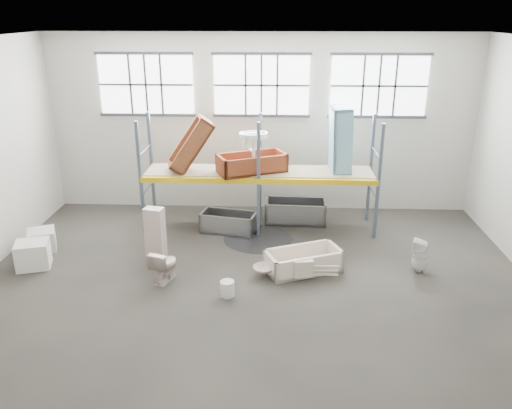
# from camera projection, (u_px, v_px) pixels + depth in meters

# --- Properties ---
(floor) EXTENTS (12.00, 10.00, 0.10)m
(floor) POSITION_uv_depth(u_px,v_px,m) (253.00, 294.00, 10.74)
(floor) COLOR #4B4740
(floor) RESTS_ON ground
(ceiling) EXTENTS (12.00, 10.00, 0.10)m
(ceiling) POSITION_uv_depth(u_px,v_px,m) (252.00, 40.00, 8.93)
(ceiling) COLOR silver
(ceiling) RESTS_ON ground
(wall_back) EXTENTS (12.00, 0.10, 5.00)m
(wall_back) POSITION_uv_depth(u_px,v_px,m) (261.00, 124.00, 14.55)
(wall_back) COLOR beige
(wall_back) RESTS_ON ground
(wall_front) EXTENTS (12.00, 0.10, 5.00)m
(wall_front) POSITION_uv_depth(u_px,v_px,m) (228.00, 334.00, 5.12)
(wall_front) COLOR #AEACA1
(wall_front) RESTS_ON ground
(window_left) EXTENTS (2.60, 0.04, 1.60)m
(window_left) POSITION_uv_depth(u_px,v_px,m) (146.00, 85.00, 14.19)
(window_left) COLOR white
(window_left) RESTS_ON wall_back
(window_mid) EXTENTS (2.60, 0.04, 1.60)m
(window_mid) POSITION_uv_depth(u_px,v_px,m) (261.00, 85.00, 14.06)
(window_mid) COLOR white
(window_mid) RESTS_ON wall_back
(window_right) EXTENTS (2.60, 0.04, 1.60)m
(window_right) POSITION_uv_depth(u_px,v_px,m) (379.00, 86.00, 13.93)
(window_right) COLOR white
(window_right) RESTS_ON wall_back
(rack_upright_la) EXTENTS (0.08, 0.08, 3.00)m
(rack_upright_la) POSITION_uv_depth(u_px,v_px,m) (141.00, 179.00, 13.02)
(rack_upright_la) COLOR slate
(rack_upright_la) RESTS_ON floor
(rack_upright_lb) EXTENTS (0.08, 0.08, 3.00)m
(rack_upright_lb) POSITION_uv_depth(u_px,v_px,m) (152.00, 166.00, 14.14)
(rack_upright_lb) COLOR slate
(rack_upright_lb) RESTS_ON floor
(rack_upright_ma) EXTENTS (0.08, 0.08, 3.00)m
(rack_upright_ma) POSITION_uv_depth(u_px,v_px,m) (258.00, 181.00, 12.90)
(rack_upright_ma) COLOR slate
(rack_upright_ma) RESTS_ON floor
(rack_upright_mb) EXTENTS (0.08, 0.08, 3.00)m
(rack_upright_mb) POSITION_uv_depth(u_px,v_px,m) (260.00, 167.00, 14.02)
(rack_upright_mb) COLOR slate
(rack_upright_mb) RESTS_ON floor
(rack_upright_ra) EXTENTS (0.08, 0.08, 3.00)m
(rack_upright_ra) POSITION_uv_depth(u_px,v_px,m) (378.00, 183.00, 12.78)
(rack_upright_ra) COLOR slate
(rack_upright_ra) RESTS_ON floor
(rack_upright_rb) EXTENTS (0.08, 0.08, 3.00)m
(rack_upright_rb) POSITION_uv_depth(u_px,v_px,m) (370.00, 169.00, 13.90)
(rack_upright_rb) COLOR slate
(rack_upright_rb) RESTS_ON floor
(rack_beam_front) EXTENTS (6.00, 0.10, 0.14)m
(rack_beam_front) POSITION_uv_depth(u_px,v_px,m) (258.00, 181.00, 12.90)
(rack_beam_front) COLOR yellow
(rack_beam_front) RESTS_ON floor
(rack_beam_back) EXTENTS (6.00, 0.10, 0.14)m
(rack_beam_back) POSITION_uv_depth(u_px,v_px,m) (260.00, 167.00, 14.02)
(rack_beam_back) COLOR yellow
(rack_beam_back) RESTS_ON floor
(shelf_deck) EXTENTS (5.90, 1.10, 0.03)m
(shelf_deck) POSITION_uv_depth(u_px,v_px,m) (259.00, 171.00, 13.43)
(shelf_deck) COLOR gray
(shelf_deck) RESTS_ON floor
(wet_patch) EXTENTS (1.80, 1.80, 0.00)m
(wet_patch) POSITION_uv_depth(u_px,v_px,m) (258.00, 239.00, 13.25)
(wet_patch) COLOR black
(wet_patch) RESTS_ON floor
(bathtub_beige) EXTENTS (1.84, 1.36, 0.49)m
(bathtub_beige) POSITION_uv_depth(u_px,v_px,m) (303.00, 261.00, 11.55)
(bathtub_beige) COLOR beige
(bathtub_beige) RESTS_ON floor
(cistern_spare) EXTENTS (0.44, 0.25, 0.39)m
(cistern_spare) POSITION_uv_depth(u_px,v_px,m) (303.00, 268.00, 11.13)
(cistern_spare) COLOR beige
(cistern_spare) RESTS_ON bathtub_beige
(sink_in_tub) EXTENTS (0.63, 0.63, 0.17)m
(sink_in_tub) POSITION_uv_depth(u_px,v_px,m) (264.00, 270.00, 11.32)
(sink_in_tub) COLOR beige
(sink_in_tub) RESTS_ON bathtub_beige
(toilet_beige) EXTENTS (0.63, 0.82, 0.74)m
(toilet_beige) POSITION_uv_depth(u_px,v_px,m) (164.00, 265.00, 11.08)
(toilet_beige) COLOR beige
(toilet_beige) RESTS_ON floor
(cistern_tall) EXTENTS (0.48, 0.36, 1.33)m
(cistern_tall) POSITION_uv_depth(u_px,v_px,m) (155.00, 235.00, 11.83)
(cistern_tall) COLOR beige
(cistern_tall) RESTS_ON floor
(toilet_white) EXTENTS (0.46, 0.45, 0.78)m
(toilet_white) POSITION_uv_depth(u_px,v_px,m) (420.00, 256.00, 11.45)
(toilet_white) COLOR white
(toilet_white) RESTS_ON floor
(steel_tub_left) EXTENTS (1.54, 0.95, 0.53)m
(steel_tub_left) POSITION_uv_depth(u_px,v_px,m) (229.00, 222.00, 13.59)
(steel_tub_left) COLOR #A0A3A7
(steel_tub_left) RESTS_ON floor
(steel_tub_right) EXTENTS (1.70, 0.85, 0.61)m
(steel_tub_right) POSITION_uv_depth(u_px,v_px,m) (296.00, 211.00, 14.21)
(steel_tub_right) COLOR #999BA0
(steel_tub_right) RESTS_ON floor
(rust_tub_flat) EXTENTS (1.91, 1.44, 0.49)m
(rust_tub_flat) POSITION_uv_depth(u_px,v_px,m) (252.00, 163.00, 13.26)
(rust_tub_flat) COLOR #963527
(rust_tub_flat) RESTS_ON shelf_deck
(rust_tub_tilted) EXTENTS (1.37, 1.00, 1.50)m
(rust_tub_tilted) POSITION_uv_depth(u_px,v_px,m) (191.00, 145.00, 13.17)
(rust_tub_tilted) COLOR #9A492B
(rust_tub_tilted) RESTS_ON shelf_deck
(sink_on_shelf) EXTENTS (0.88, 0.79, 0.64)m
(sink_on_shelf) POSITION_uv_depth(u_px,v_px,m) (254.00, 156.00, 12.92)
(sink_on_shelf) COLOR white
(sink_on_shelf) RESTS_ON rust_tub_flat
(blue_tub_upright) EXTENTS (0.60, 0.84, 1.73)m
(blue_tub_upright) POSITION_uv_depth(u_px,v_px,m) (340.00, 140.00, 13.17)
(blue_tub_upright) COLOR #74AFC7
(blue_tub_upright) RESTS_ON shelf_deck
(bucket) EXTENTS (0.36, 0.36, 0.34)m
(bucket) POSITION_uv_depth(u_px,v_px,m) (227.00, 289.00, 10.54)
(bucket) COLOR silver
(bucket) RESTS_ON floor
(carton_near) EXTENTS (0.86, 0.79, 0.61)m
(carton_near) POSITION_uv_depth(u_px,v_px,m) (33.00, 255.00, 11.69)
(carton_near) COLOR white
(carton_near) RESTS_ON floor
(carton_far) EXTENTS (0.81, 0.81, 0.52)m
(carton_far) POSITION_uv_depth(u_px,v_px,m) (42.00, 240.00, 12.55)
(carton_far) COLOR silver
(carton_far) RESTS_ON floor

